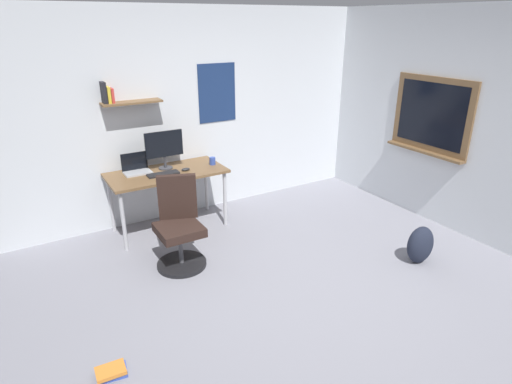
% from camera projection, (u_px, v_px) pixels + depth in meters
% --- Properties ---
extents(ground_plane, '(5.20, 5.20, 0.00)m').
position_uv_depth(ground_plane, '(307.00, 297.00, 4.01)').
color(ground_plane, gray).
rests_on(ground_plane, ground).
extents(wall_back, '(5.00, 0.30, 2.60)m').
position_uv_depth(wall_back, '(195.00, 114.00, 5.46)').
color(wall_back, silver).
rests_on(wall_back, ground).
extents(wall_right, '(0.22, 5.00, 2.60)m').
position_uv_depth(wall_right, '(488.00, 129.00, 4.71)').
color(wall_right, silver).
rests_on(wall_right, ground).
extents(desk, '(1.38, 0.68, 0.75)m').
position_uv_depth(desk, '(167.00, 178.00, 5.09)').
color(desk, brown).
rests_on(desk, ground).
extents(office_chair, '(0.53, 0.55, 0.95)m').
position_uv_depth(office_chair, '(179.00, 228.00, 4.43)').
color(office_chair, black).
rests_on(office_chair, ground).
extents(laptop, '(0.31, 0.21, 0.23)m').
position_uv_depth(laptop, '(136.00, 168.00, 5.02)').
color(laptop, '#ADAFB5').
rests_on(laptop, desk).
extents(monitor_primary, '(0.46, 0.17, 0.46)m').
position_uv_depth(monitor_primary, '(164.00, 147.00, 5.06)').
color(monitor_primary, '#38383D').
rests_on(monitor_primary, desk).
extents(keyboard, '(0.37, 0.13, 0.02)m').
position_uv_depth(keyboard, '(163.00, 174.00, 4.96)').
color(keyboard, black).
rests_on(keyboard, desk).
extents(computer_mouse, '(0.10, 0.06, 0.03)m').
position_uv_depth(computer_mouse, '(186.00, 169.00, 5.09)').
color(computer_mouse, '#262628').
rests_on(computer_mouse, desk).
extents(coffee_mug, '(0.08, 0.08, 0.09)m').
position_uv_depth(coffee_mug, '(212.00, 161.00, 5.30)').
color(coffee_mug, '#334CA5').
rests_on(coffee_mug, desk).
extents(backpack, '(0.32, 0.22, 0.42)m').
position_uv_depth(backpack, '(420.00, 245.00, 4.51)').
color(backpack, '#1E2333').
rests_on(backpack, ground).
extents(book_stack_on_floor, '(0.23, 0.18, 0.06)m').
position_uv_depth(book_stack_on_floor, '(111.00, 372.00, 3.12)').
color(book_stack_on_floor, '#3851B2').
rests_on(book_stack_on_floor, ground).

